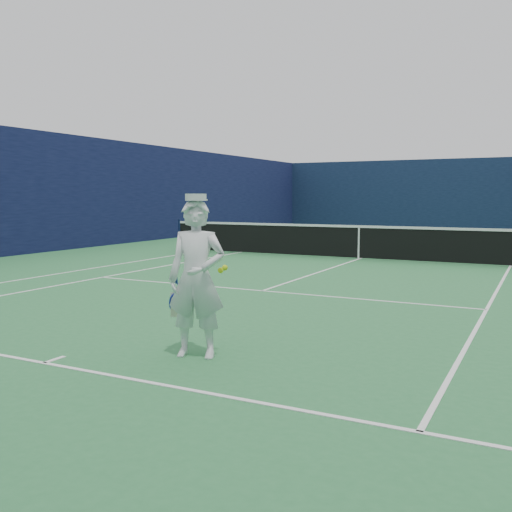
% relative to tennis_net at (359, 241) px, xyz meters
% --- Properties ---
extents(ground, '(80.00, 80.00, 0.00)m').
position_rel_tennis_net_xyz_m(ground, '(0.00, 0.00, -0.55)').
color(ground, '#2B723D').
rests_on(ground, ground).
extents(court_markings, '(11.03, 23.83, 0.01)m').
position_rel_tennis_net_xyz_m(court_markings, '(0.00, 0.00, -0.55)').
color(court_markings, white).
rests_on(court_markings, ground).
extents(windscreen_fence, '(20.12, 36.12, 4.00)m').
position_rel_tennis_net_xyz_m(windscreen_fence, '(0.00, 0.00, 1.45)').
color(windscreen_fence, '#0F1B37').
rests_on(windscreen_fence, ground).
extents(tennis_net, '(12.88, 0.09, 1.07)m').
position_rel_tennis_net_xyz_m(tennis_net, '(0.00, 0.00, 0.00)').
color(tennis_net, '#141E4C').
rests_on(tennis_net, ground).
extents(tennis_player, '(0.86, 0.61, 1.89)m').
position_rel_tennis_net_xyz_m(tennis_player, '(1.37, -10.86, 0.37)').
color(tennis_player, white).
rests_on(tennis_player, ground).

